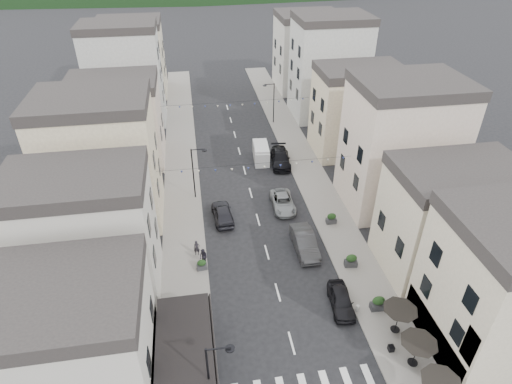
# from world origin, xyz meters

# --- Properties ---
(sidewalk_left) EXTENTS (4.00, 76.00, 0.12)m
(sidewalk_left) POSITION_xyz_m (-7.50, 32.00, 0.06)
(sidewalk_left) COLOR slate
(sidewalk_left) RESTS_ON ground
(sidewalk_right) EXTENTS (4.00, 76.00, 0.12)m
(sidewalk_right) POSITION_xyz_m (7.50, 32.00, 0.06)
(sidewalk_right) COLOR slate
(sidewalk_right) RESTS_ON ground
(boutique_building) EXTENTS (12.00, 8.00, 8.00)m
(boutique_building) POSITION_xyz_m (-15.50, 5.00, 4.00)
(boutique_building) COLOR beige
(boutique_building) RESTS_ON ground
(boutique_awning) EXTENTS (3.77, 7.50, 3.28)m
(boutique_awning) POSITION_xyz_m (-7.25, 5.00, 3.11)
(boutique_awning) COLOR black
(boutique_awning) RESTS_ON ground
(buildings_row_left) EXTENTS (10.20, 54.16, 14.00)m
(buildings_row_left) POSITION_xyz_m (-14.50, 37.75, 6.12)
(buildings_row_left) COLOR beige
(buildings_row_left) RESTS_ON ground
(buildings_row_right) EXTENTS (10.20, 54.16, 14.50)m
(buildings_row_right) POSITION_xyz_m (14.50, 36.59, 6.32)
(buildings_row_right) COLOR #BBB195
(buildings_row_right) RESTS_ON ground
(cafe_terrace) EXTENTS (2.50, 8.10, 2.53)m
(cafe_terrace) POSITION_xyz_m (7.70, 2.80, 2.36)
(cafe_terrace) COLOR black
(cafe_terrace) RESTS_ON ground
(streetlamp_left_near) EXTENTS (1.70, 0.56, 6.00)m
(streetlamp_left_near) POSITION_xyz_m (-5.82, 2.00, 3.70)
(streetlamp_left_near) COLOR black
(streetlamp_left_near) RESTS_ON ground
(streetlamp_left_far) EXTENTS (1.70, 0.56, 6.00)m
(streetlamp_left_far) POSITION_xyz_m (-5.82, 26.00, 3.70)
(streetlamp_left_far) COLOR black
(streetlamp_left_far) RESTS_ON ground
(streetlamp_right_far) EXTENTS (1.70, 0.56, 6.00)m
(streetlamp_right_far) POSITION_xyz_m (5.82, 44.00, 3.70)
(streetlamp_right_far) COLOR black
(streetlamp_right_far) RESTS_ON ground
(bollards) EXTENTS (11.66, 10.26, 0.60)m
(bollards) POSITION_xyz_m (0.00, 5.50, 0.42)
(bollards) COLOR gray
(bollards) RESTS_ON ground
(bunting_near) EXTENTS (19.00, 0.28, 0.62)m
(bunting_near) POSITION_xyz_m (0.00, 22.00, 5.65)
(bunting_near) COLOR black
(bunting_near) RESTS_ON ground
(bunting_far) EXTENTS (19.00, 0.28, 0.62)m
(bunting_far) POSITION_xyz_m (0.00, 38.00, 5.65)
(bunting_far) COLOR black
(bunting_far) RESTS_ON ground
(parked_car_a) EXTENTS (2.04, 4.27, 1.41)m
(parked_car_a) POSITION_xyz_m (4.60, 8.74, 0.70)
(parked_car_a) COLOR black
(parked_car_a) RESTS_ON ground
(parked_car_b) EXTENTS (1.81, 5.14, 1.69)m
(parked_car_b) POSITION_xyz_m (3.50, 15.86, 0.85)
(parked_car_b) COLOR #2E2E30
(parked_car_b) RESTS_ON ground
(parked_car_c) EXTENTS (2.36, 4.90, 1.34)m
(parked_car_c) POSITION_xyz_m (2.94, 22.71, 0.67)
(parked_car_c) COLOR gray
(parked_car_c) RESTS_ON ground
(parked_car_d) EXTENTS (2.81, 5.71, 1.60)m
(parked_car_d) POSITION_xyz_m (4.60, 31.88, 0.80)
(parked_car_d) COLOR black
(parked_car_d) RESTS_ON ground
(parked_car_e) EXTENTS (2.18, 4.74, 1.57)m
(parked_car_e) POSITION_xyz_m (-3.52, 21.63, 0.79)
(parked_car_e) COLOR black
(parked_car_e) RESTS_ON ground
(delivery_van) EXTENTS (2.09, 4.57, 2.13)m
(delivery_van) POSITION_xyz_m (2.41, 33.26, 1.05)
(delivery_van) COLOR silver
(delivery_van) RESTS_ON ground
(pedestrian_a) EXTENTS (0.58, 0.40, 1.52)m
(pedestrian_a) POSITION_xyz_m (-6.32, 16.60, 0.88)
(pedestrian_a) COLOR black
(pedestrian_a) RESTS_ON sidewalk_left
(pedestrian_b) EXTENTS (1.00, 0.99, 1.63)m
(pedestrian_b) POSITION_xyz_m (-5.80, 15.25, 0.93)
(pedestrian_b) COLOR black
(pedestrian_b) RESTS_ON sidewalk_left
(planter_la) EXTENTS (0.90, 0.50, 1.00)m
(planter_la) POSITION_xyz_m (-6.17, 9.95, 0.61)
(planter_la) COLOR #2A2A2C
(planter_la) RESTS_ON sidewalk_left
(planter_lb) EXTENTS (0.94, 0.57, 1.01)m
(planter_lb) POSITION_xyz_m (-6.00, 14.62, 0.61)
(planter_lb) COLOR #323335
(planter_lb) RESTS_ON sidewalk_left
(planter_ra) EXTENTS (1.15, 0.65, 1.27)m
(planter_ra) POSITION_xyz_m (7.33, 7.96, 0.74)
(planter_ra) COLOR #2A2A2C
(planter_ra) RESTS_ON sidewalk_right
(planter_rb) EXTENTS (1.16, 0.73, 1.23)m
(planter_rb) POSITION_xyz_m (6.93, 12.96, 0.72)
(planter_rb) COLOR #2C2C2E
(planter_rb) RESTS_ON sidewalk_right
(planter_rc) EXTENTS (1.02, 0.57, 1.14)m
(planter_rc) POSITION_xyz_m (7.11, 19.17, 0.68)
(planter_rc) COLOR #303033
(planter_rc) RESTS_ON sidewalk_right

